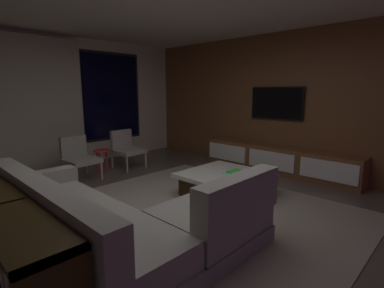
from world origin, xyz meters
name	(u,v)px	position (x,y,z in m)	size (l,w,h in m)	color
floor	(177,218)	(0.00, 0.00, 0.00)	(9.20, 9.20, 0.00)	#564C44
back_wall_with_window	(51,103)	(-0.06, 3.62, 1.34)	(6.60, 0.30, 2.70)	beige
media_wall	(291,103)	(3.06, 0.00, 1.35)	(0.12, 7.80, 2.70)	brown
area_rug	(201,212)	(0.35, -0.10, 0.01)	(3.20, 3.80, 0.01)	gray
sectional_couch	(117,225)	(-0.94, -0.15, 0.29)	(1.98, 2.50, 0.82)	gray
coffee_table	(225,184)	(1.05, 0.04, 0.19)	(1.16, 1.16, 0.36)	#33240F
book_stack_on_coffee_table	(234,172)	(1.13, -0.08, 0.38)	(0.29, 0.21, 0.04)	#80D4C5
accent_chair_near_window	(126,147)	(0.96, 2.56, 0.43)	(0.57, 0.59, 0.78)	#B2ADA0
accent_chair_by_curtain	(78,156)	(-0.10, 2.47, 0.43)	(0.59, 0.61, 0.78)	#B2ADA0
side_stool	(101,154)	(0.40, 2.56, 0.37)	(0.32, 0.32, 0.46)	red
media_console	(278,160)	(2.77, 0.05, 0.25)	(0.46, 3.10, 0.52)	brown
mounted_tv	(277,103)	(2.95, 0.25, 1.35)	(0.05, 1.09, 0.63)	black
console_table_behind_couch	(5,243)	(-1.86, -0.02, 0.41)	(0.40, 2.10, 0.74)	#33240F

